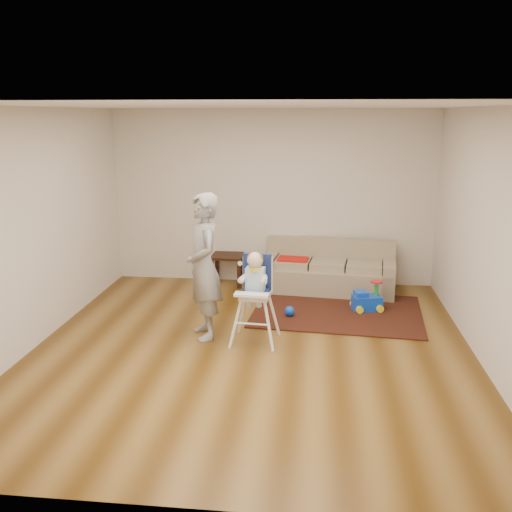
# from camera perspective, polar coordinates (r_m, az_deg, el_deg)

# --- Properties ---
(ground) EXTENTS (5.50, 5.50, 0.00)m
(ground) POSITION_cam_1_polar(r_m,az_deg,el_deg) (6.62, -0.38, -9.27)
(ground) COLOR #4F310C
(ground) RESTS_ON ground
(room_envelope) EXTENTS (5.04, 5.52, 2.72)m
(room_envelope) POSITION_cam_1_polar(r_m,az_deg,el_deg) (6.64, 0.12, 7.60)
(room_envelope) COLOR silver
(room_envelope) RESTS_ON ground
(sofa) EXTENTS (2.03, 1.01, 0.76)m
(sofa) POSITION_cam_1_polar(r_m,az_deg,el_deg) (8.64, 7.24, -1.10)
(sofa) COLOR gray
(sofa) RESTS_ON ground
(side_table) EXTENTS (0.48, 0.48, 0.48)m
(side_table) POSITION_cam_1_polar(r_m,az_deg,el_deg) (8.98, -2.86, -1.35)
(side_table) COLOR black
(side_table) RESTS_ON ground
(area_rug) EXTENTS (2.37, 1.86, 0.02)m
(area_rug) POSITION_cam_1_polar(r_m,az_deg,el_deg) (7.87, 8.14, -5.49)
(area_rug) COLOR black
(area_rug) RESTS_ON ground
(ride_on_toy) EXTENTS (0.43, 0.36, 0.41)m
(ride_on_toy) POSITION_cam_1_polar(r_m,az_deg,el_deg) (7.90, 11.06, -3.88)
(ride_on_toy) COLOR blue
(ride_on_toy) RESTS_ON area_rug
(toy_ball) EXTENTS (0.13, 0.13, 0.13)m
(toy_ball) POSITION_cam_1_polar(r_m,az_deg,el_deg) (7.58, 3.38, -5.53)
(toy_ball) COLOR blue
(toy_ball) RESTS_ON area_rug
(high_chair) EXTENTS (0.54, 0.54, 1.10)m
(high_chair) POSITION_cam_1_polar(r_m,az_deg,el_deg) (6.64, -0.10, -4.32)
(high_chair) COLOR white
(high_chair) RESTS_ON ground
(adult) EXTENTS (0.64, 0.75, 1.74)m
(adult) POSITION_cam_1_polar(r_m,az_deg,el_deg) (6.74, -5.24, -1.07)
(adult) COLOR #939396
(adult) RESTS_ON ground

